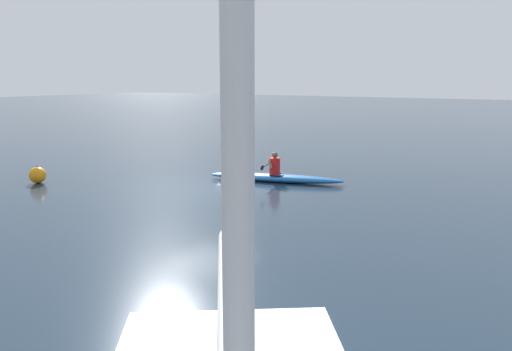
% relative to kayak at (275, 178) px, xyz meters
% --- Properties ---
extents(ground_plane, '(160.00, 160.00, 0.00)m').
position_rel_kayak_xyz_m(ground_plane, '(1.19, 2.23, -0.14)').
color(ground_plane, '#1E2D3D').
extents(kayak, '(4.95, 1.93, 0.28)m').
position_rel_kayak_xyz_m(kayak, '(0.00, 0.00, 0.00)').
color(kayak, '#1959A5').
rests_on(kayak, ground).
extents(kayaker, '(0.70, 2.25, 0.79)m').
position_rel_kayak_xyz_m(kayaker, '(0.04, 0.01, 0.48)').
color(kayaker, red).
rests_on(kayaker, kayak).
extents(mooring_buoy_orange_mid, '(0.58, 0.58, 0.63)m').
position_rel_kayak_xyz_m(mooring_buoy_orange_mid, '(7.08, 4.57, 0.15)').
color(mooring_buoy_orange_mid, orange).
rests_on(mooring_buoy_orange_mid, ground).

